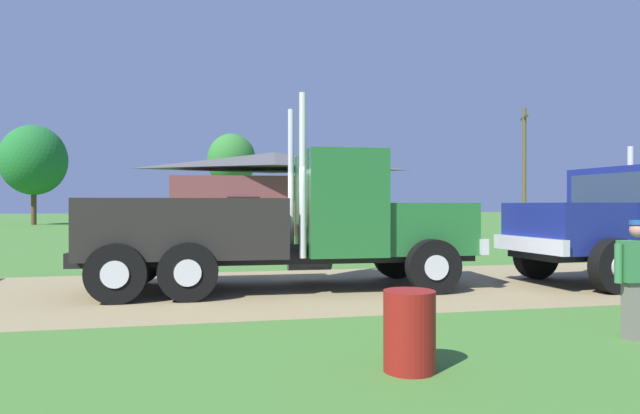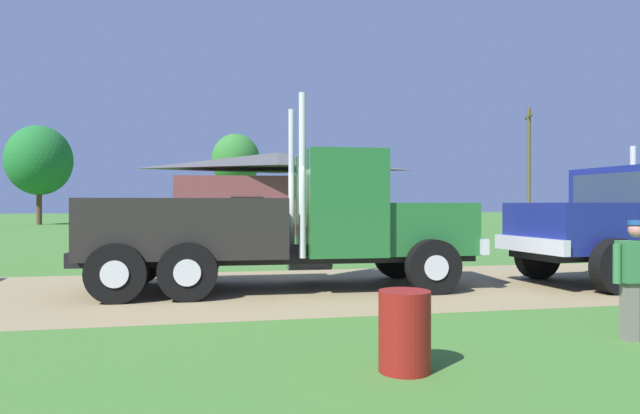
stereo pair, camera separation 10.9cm
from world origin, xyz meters
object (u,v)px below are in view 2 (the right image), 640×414
at_px(shed_building, 277,194).
at_px(truck_near_left, 636,228).
at_px(steel_barrel, 405,331).
at_px(visitor_walking_mid, 637,276).
at_px(utility_pole_near, 529,165).
at_px(truck_foreground_white, 284,226).

bearing_deg(shed_building, truck_near_left, -76.43).
distance_m(truck_near_left, steel_barrel, 9.07).
height_order(truck_near_left, visitor_walking_mid, truck_near_left).
relative_size(shed_building, utility_pole_near, 1.54).
xyz_separation_m(truck_foreground_white, visitor_walking_mid, (3.96, -5.20, -0.46)).
xyz_separation_m(truck_near_left, visitor_walking_mid, (-3.99, -4.51, -0.38)).
bearing_deg(truck_foreground_white, steel_barrel, -84.84).
height_order(truck_near_left, steel_barrel, truck_near_left).
relative_size(truck_foreground_white, visitor_walking_mid, 5.25).
xyz_separation_m(truck_near_left, shed_building, (-5.46, 22.63, 1.17)).
relative_size(truck_foreground_white, steel_barrel, 9.59).
bearing_deg(truck_near_left, truck_foreground_white, 174.98).
relative_size(visitor_walking_mid, utility_pole_near, 0.19).
xyz_separation_m(truck_near_left, utility_pole_near, (11.62, 22.59, 3.18)).
bearing_deg(utility_pole_near, shed_building, 179.89).
bearing_deg(shed_building, utility_pole_near, -0.11).
height_order(visitor_walking_mid, shed_building, shed_building).
bearing_deg(truck_foreground_white, utility_pole_near, 48.20).
distance_m(truck_near_left, utility_pole_near, 25.61).
bearing_deg(utility_pole_near, truck_foreground_white, -131.80).
bearing_deg(truck_near_left, visitor_walking_mid, -131.55).
bearing_deg(visitor_walking_mid, utility_pole_near, 60.04).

